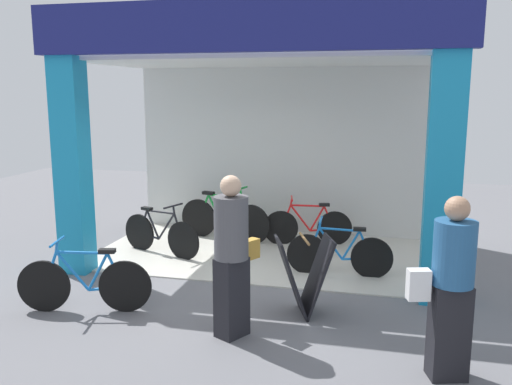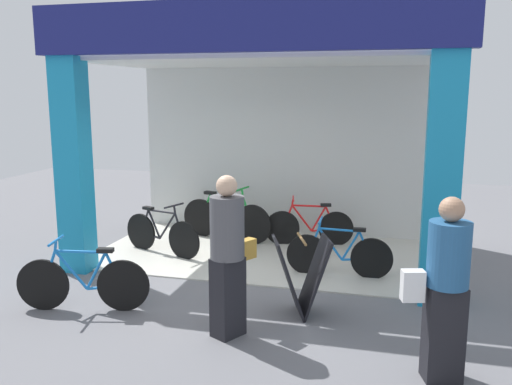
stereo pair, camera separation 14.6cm
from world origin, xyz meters
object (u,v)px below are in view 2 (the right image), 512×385
(bicycle_inside_2, at_px, (339,254))
(bicycle_parked_0, at_px, (83,282))
(pedestrian_0, at_px, (445,286))
(sandwich_board_sign, at_px, (301,276))
(pedestrian_1, at_px, (228,254))
(bicycle_inside_1, at_px, (309,226))
(bicycle_inside_3, at_px, (226,219))
(bicycle_inside_0, at_px, (162,234))

(bicycle_inside_2, xyz_separation_m, bicycle_parked_0, (-2.84, -1.99, 0.02))
(bicycle_inside_2, xyz_separation_m, pedestrian_0, (1.21, -2.59, 0.57))
(sandwich_board_sign, xyz_separation_m, pedestrian_1, (-0.66, -0.75, 0.45))
(bicycle_inside_2, relative_size, pedestrian_0, 0.88)
(bicycle_inside_1, distance_m, bicycle_inside_3, 1.48)
(bicycle_inside_1, xyz_separation_m, bicycle_parked_0, (-2.17, -3.47, 0.02))
(bicycle_parked_0, bearing_deg, sandwich_board_sign, 11.99)
(bicycle_inside_3, bearing_deg, sandwich_board_sign, -57.22)
(bicycle_inside_0, bearing_deg, bicycle_inside_2, -6.91)
(bicycle_inside_0, bearing_deg, bicycle_inside_1, 26.90)
(bicycle_parked_0, relative_size, sandwich_board_sign, 1.67)
(pedestrian_0, bearing_deg, bicycle_parked_0, 171.60)
(pedestrian_1, bearing_deg, bicycle_inside_3, 108.23)
(bicycle_parked_0, relative_size, pedestrian_1, 0.89)
(bicycle_inside_2, distance_m, pedestrian_0, 2.91)
(pedestrian_0, bearing_deg, bicycle_inside_3, 129.85)
(sandwich_board_sign, bearing_deg, pedestrian_0, -37.22)
(bicycle_inside_1, relative_size, sandwich_board_sign, 1.58)
(bicycle_inside_1, distance_m, pedestrian_0, 4.51)
(pedestrian_0, bearing_deg, bicycle_inside_0, 144.30)
(bicycle_inside_1, relative_size, pedestrian_1, 0.85)
(pedestrian_0, height_order, pedestrian_1, pedestrian_1)
(bicycle_inside_1, xyz_separation_m, bicycle_inside_2, (0.67, -1.47, -0.00))
(bicycle_inside_1, height_order, bicycle_inside_3, bicycle_inside_3)
(bicycle_inside_2, bearing_deg, bicycle_inside_1, 114.36)
(bicycle_inside_1, bearing_deg, bicycle_inside_0, -153.10)
(bicycle_parked_0, bearing_deg, bicycle_inside_2, 35.03)
(bicycle_parked_0, distance_m, pedestrian_1, 1.98)
(bicycle_inside_0, height_order, bicycle_parked_0, bicycle_parked_0)
(sandwich_board_sign, xyz_separation_m, pedestrian_0, (1.50, -1.14, 0.43))
(pedestrian_1, bearing_deg, bicycle_inside_1, 85.58)
(pedestrian_0, relative_size, pedestrian_1, 0.97)
(sandwich_board_sign, relative_size, pedestrian_1, 0.54)
(bicycle_parked_0, height_order, sandwich_board_sign, sandwich_board_sign)
(bicycle_inside_0, relative_size, pedestrian_1, 0.84)
(pedestrian_0, xyz_separation_m, pedestrian_1, (-2.16, 0.39, 0.02))
(pedestrian_1, bearing_deg, pedestrian_0, -10.22)
(bicycle_parked_0, relative_size, pedestrian_0, 0.92)
(bicycle_inside_1, height_order, bicycle_parked_0, bicycle_parked_0)
(bicycle_inside_1, height_order, bicycle_inside_2, bicycle_inside_1)
(sandwich_board_sign, distance_m, pedestrian_1, 1.09)
(bicycle_inside_0, bearing_deg, sandwich_board_sign, -34.79)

